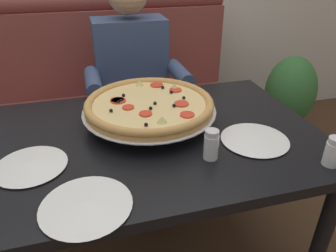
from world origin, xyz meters
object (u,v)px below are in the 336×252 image
dining_table (143,153)px  plate_far_side (30,164)px  potted_plant (289,98)px  pizza (149,105)px  shaker_pepper_flakes (333,154)px  diner_main (135,79)px  plate_near_left (86,204)px  shaker_parmesan (211,147)px  booth_bench (118,110)px  plate_near_right (255,138)px

dining_table → plate_far_side: size_ratio=5.84×
dining_table → potted_plant: dining_table is taller
pizza → shaker_pepper_flakes: pizza is taller
dining_table → diner_main: bearing=82.5°
plate_far_side → dining_table: bearing=14.1°
diner_main → plate_near_left: (-0.31, -0.97, 0.02)m
shaker_parmesan → plate_far_side: shaker_parmesan is taller
booth_bench → potted_plant: size_ratio=2.27×
shaker_parmesan → plate_near_right: (0.20, 0.06, -0.04)m
booth_bench → plate_near_right: (0.40, -1.05, 0.33)m
shaker_pepper_flakes → potted_plant: bearing=59.2°
shaker_parmesan → potted_plant: bearing=43.7°
shaker_parmesan → plate_far_side: (-0.59, 0.11, -0.04)m
booth_bench → shaker_parmesan: bearing=-79.9°
dining_table → diner_main: diner_main is taller
pizza → plate_near_right: pizza is taller
plate_near_right → shaker_pepper_flakes: bearing=-50.3°
dining_table → diner_main: size_ratio=1.08×
shaker_pepper_flakes → pizza: bearing=139.2°
plate_far_side → diner_main: bearing=57.1°
pizza → shaker_pepper_flakes: (0.51, -0.44, -0.04)m
dining_table → shaker_pepper_flakes: bearing=-31.5°
potted_plant → plate_far_side: bearing=-151.4°
plate_near_right → potted_plant: plate_near_right is taller
pizza → plate_near_right: 0.43m
booth_bench → potted_plant: (1.24, -0.11, -0.01)m
plate_near_left → booth_bench: bearing=79.7°
booth_bench → dining_table: (0.00, -0.90, 0.24)m
dining_table → pizza: pizza is taller
plate_near_left → plate_near_right: (0.62, 0.19, 0.00)m
diner_main → booth_bench: bearing=107.3°
pizza → shaker_pepper_flakes: size_ratio=5.28×
shaker_parmesan → plate_near_left: (-0.42, -0.13, -0.04)m
shaker_parmesan → shaker_pepper_flakes: 0.39m
dining_table → potted_plant: 1.49m
plate_far_side → potted_plant: bearing=28.6°
shaker_pepper_flakes → potted_plant: (0.68, 1.14, -0.38)m
diner_main → plate_near_left: diner_main is taller
pizza → shaker_parmesan: pizza is taller
booth_bench → plate_near_left: (-0.22, -1.24, 0.33)m
booth_bench → plate_far_side: booth_bench is taller
shaker_parmesan → booth_bench: bearing=100.1°
diner_main → potted_plant: size_ratio=1.82×
booth_bench → plate_far_side: (-0.39, -1.00, 0.33)m
diner_main → plate_far_side: diner_main is taller
booth_bench → dining_table: size_ratio=1.16×
dining_table → potted_plant: bearing=32.5°
potted_plant → booth_bench: bearing=175.0°
plate_far_side → potted_plant: 1.89m
shaker_pepper_flakes → plate_near_right: shaker_pepper_flakes is taller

